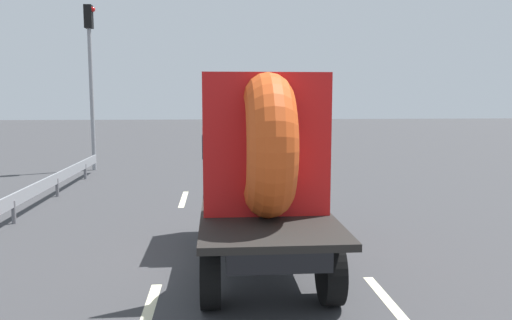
{
  "coord_description": "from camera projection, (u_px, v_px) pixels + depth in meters",
  "views": [
    {
      "loc": [
        -0.36,
        -9.47,
        2.93
      ],
      "look_at": [
        0.4,
        0.03,
        1.76
      ],
      "focal_mm": 35.46,
      "sensor_mm": 36.0,
      "label": 1
    }
  ],
  "objects": [
    {
      "name": "lane_dash_left_far",
      "position": [
        184.0,
        199.0,
        14.7
      ],
      "size": [
        0.16,
        2.34,
        0.01
      ],
      "primitive_type": "cube",
      "rotation": [
        0.0,
        0.0,
        1.57
      ],
      "color": "beige",
      "rests_on": "ground_plane"
    },
    {
      "name": "lane_dash_left_near",
      "position": [
        147.0,
        316.0,
        6.81
      ],
      "size": [
        0.16,
        2.34,
        0.01
      ],
      "primitive_type": "cube",
      "rotation": [
        0.0,
        0.0,
        1.57
      ],
      "color": "beige",
      "rests_on": "ground_plane"
    },
    {
      "name": "lane_dash_right_far",
      "position": [
        298.0,
        195.0,
        15.35
      ],
      "size": [
        0.16,
        2.44,
        0.01
      ],
      "primitive_type": "cube",
      "rotation": [
        0.0,
        0.0,
        1.57
      ],
      "color": "beige",
      "rests_on": "ground_plane"
    },
    {
      "name": "ground_plane",
      "position": [
        236.0,
        251.0,
        9.75
      ],
      "size": [
        120.0,
        120.0,
        0.0
      ],
      "primitive_type": "plane",
      "color": "#38383A"
    },
    {
      "name": "lane_dash_right_near",
      "position": [
        398.0,
        312.0,
        6.94
      ],
      "size": [
        0.16,
        2.73,
        0.01
      ],
      "primitive_type": "cube",
      "rotation": [
        0.0,
        0.0,
        1.57
      ],
      "color": "beige",
      "rests_on": "ground_plane"
    },
    {
      "name": "distant_sedan",
      "position": [
        296.0,
        141.0,
        26.28
      ],
      "size": [
        1.75,
        4.08,
        1.33
      ],
      "color": "black",
      "rests_on": "ground_plane"
    },
    {
      "name": "traffic_light",
      "position": [
        91.0,
        65.0,
        20.16
      ],
      "size": [
        0.42,
        0.36,
        6.57
      ],
      "color": "gray",
      "rests_on": "ground_plane"
    },
    {
      "name": "guardrail",
      "position": [
        38.0,
        189.0,
        13.41
      ],
      "size": [
        0.1,
        13.14,
        0.71
      ],
      "color": "gray",
      "rests_on": "ground_plane"
    },
    {
      "name": "flatbed_truck",
      "position": [
        258.0,
        168.0,
        9.14
      ],
      "size": [
        2.02,
        5.34,
        3.31
      ],
      "color": "black",
      "rests_on": "ground_plane"
    }
  ]
}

